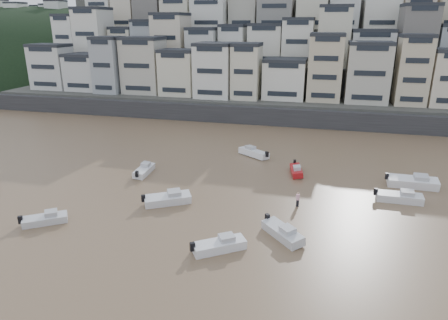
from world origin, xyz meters
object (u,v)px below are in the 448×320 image
(boat_j, at_px, (45,218))
(person_pink, at_px, (298,199))
(boat_b, at_px, (283,231))
(boat_c, at_px, (168,198))
(boat_g, at_px, (413,181))
(boat_e, at_px, (296,169))
(boat_a, at_px, (219,243))
(boat_h, at_px, (254,151))
(boat_d, at_px, (400,196))
(boat_f, at_px, (144,169))

(boat_j, height_order, person_pink, person_pink)
(boat_b, xyz_separation_m, person_pink, (0.88, 7.35, 0.12))
(boat_c, relative_size, boat_g, 0.88)
(boat_c, height_order, boat_e, boat_c)
(boat_j, xyz_separation_m, boat_g, (38.57, 19.71, 0.24))
(boat_j, distance_m, boat_a, 18.76)
(boat_h, bearing_deg, person_pink, 149.33)
(boat_g, relative_size, boat_a, 1.22)
(boat_e, bearing_deg, boat_d, 52.63)
(boat_c, bearing_deg, boat_g, -7.73)
(boat_h, distance_m, boat_b, 24.71)
(boat_b, bearing_deg, boat_h, 153.48)
(boat_a, xyz_separation_m, boat_d, (17.55, 15.25, 0.03))
(boat_g, bearing_deg, boat_e, 175.93)
(boat_a, xyz_separation_m, boat_f, (-14.97, 16.20, -0.03))
(boat_h, relative_size, person_pink, 3.26)
(boat_a, relative_size, person_pink, 3.07)
(boat_c, distance_m, boat_g, 30.59)
(boat_f, bearing_deg, boat_g, -86.40)
(boat_h, relative_size, boat_d, 1.02)
(boat_a, height_order, boat_f, boat_a)
(boat_f, bearing_deg, boat_c, -143.49)
(boat_c, xyz_separation_m, boat_a, (8.24, -8.05, -0.06))
(person_pink, bearing_deg, boat_e, 95.30)
(boat_h, bearing_deg, boat_d, -178.88)
(boat_b, bearing_deg, boat_g, 95.54)
(boat_a, height_order, person_pink, person_pink)
(person_pink, bearing_deg, boat_b, -96.81)
(boat_h, xyz_separation_m, boat_b, (7.08, -23.68, -0.03))
(boat_f, xyz_separation_m, person_pink, (21.18, -5.11, 0.17))
(boat_f, height_order, boat_d, boat_d)
(boat_j, xyz_separation_m, boat_e, (24.01, 20.85, -0.01))
(boat_f, bearing_deg, boat_j, 163.43)
(boat_c, xyz_separation_m, boat_h, (6.50, 19.37, -0.01))
(boat_e, bearing_deg, boat_g, 74.59)
(boat_h, height_order, boat_b, boat_h)
(boat_h, height_order, person_pink, person_pink)
(boat_e, height_order, boat_a, boat_a)
(person_pink, bearing_deg, boat_h, 115.96)
(boat_h, xyz_separation_m, boat_a, (1.74, -27.42, -0.04))
(boat_j, height_order, boat_g, boat_g)
(boat_j, xyz_separation_m, boat_a, (18.75, -0.51, 0.08))
(boat_g, height_order, boat_e, boat_g)
(boat_g, bearing_deg, boat_c, -156.13)
(boat_e, bearing_deg, boat_a, -24.76)
(boat_d, bearing_deg, boat_h, 147.94)
(boat_e, relative_size, person_pink, 2.69)
(boat_b, bearing_deg, boat_e, 137.09)
(boat_a, height_order, boat_d, boat_d)
(boat_j, relative_size, boat_b, 0.87)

